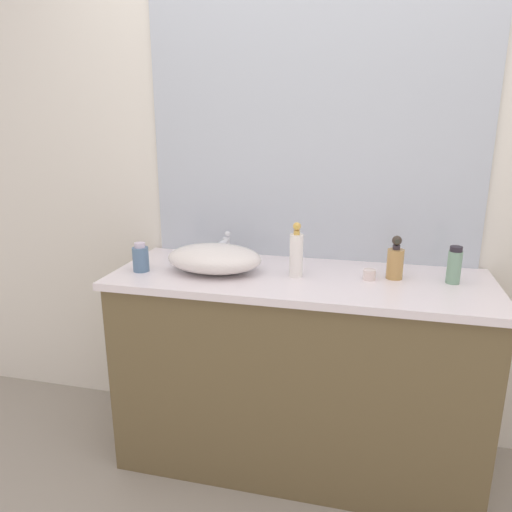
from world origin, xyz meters
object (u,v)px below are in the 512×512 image
(lotion_bottle, at_px, (395,261))
(soap_dispenser, at_px, (296,253))
(perfume_bottle, at_px, (141,258))
(spray_can, at_px, (454,265))
(candle_jar, at_px, (369,275))
(sink_basin, at_px, (215,258))

(lotion_bottle, bearing_deg, soap_dispenser, -170.32)
(lotion_bottle, height_order, perfume_bottle, lotion_bottle)
(spray_can, relative_size, candle_jar, 2.98)
(candle_jar, bearing_deg, sink_basin, -176.12)
(lotion_bottle, bearing_deg, candle_jar, -157.31)
(spray_can, bearing_deg, perfume_bottle, -173.43)
(sink_basin, relative_size, perfume_bottle, 3.26)
(soap_dispenser, distance_m, perfume_bottle, 0.67)
(soap_dispenser, bearing_deg, sink_basin, -177.10)
(lotion_bottle, bearing_deg, sink_basin, -173.47)
(sink_basin, distance_m, soap_dispenser, 0.35)
(sink_basin, height_order, lotion_bottle, lotion_bottle)
(perfume_bottle, bearing_deg, lotion_bottle, 8.25)
(perfume_bottle, xyz_separation_m, spray_can, (1.29, 0.15, 0.02))
(perfume_bottle, bearing_deg, sink_basin, 12.32)
(soap_dispenser, relative_size, spray_can, 1.52)
(soap_dispenser, bearing_deg, lotion_bottle, 9.68)
(candle_jar, bearing_deg, lotion_bottle, 22.69)
(spray_can, height_order, candle_jar, spray_can)
(soap_dispenser, height_order, lotion_bottle, soap_dispenser)
(sink_basin, distance_m, candle_jar, 0.65)
(sink_basin, height_order, perfume_bottle, perfume_bottle)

